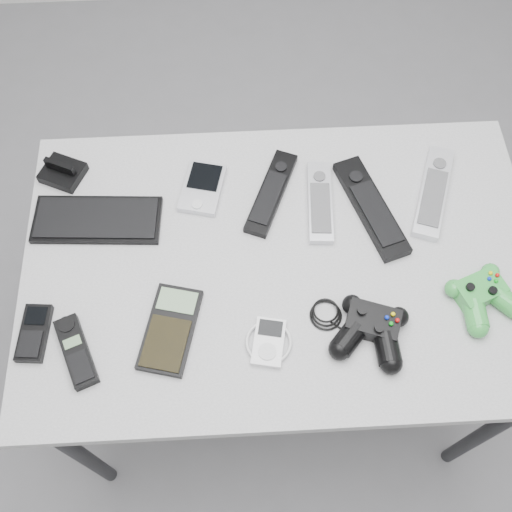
{
  "coord_description": "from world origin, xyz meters",
  "views": [
    {
      "loc": [
        -0.05,
        -0.52,
        1.81
      ],
      "look_at": [
        -0.02,
        0.05,
        0.73
      ],
      "focal_mm": 42.0,
      "sensor_mm": 36.0,
      "label": 1
    }
  ],
  "objects_px": {
    "remote_silver_b": "(433,192)",
    "remote_black_b": "(371,207)",
    "desk": "(281,274)",
    "cordless_handset": "(76,351)",
    "pda": "(202,188)",
    "remote_silver_a": "(320,202)",
    "controller_green": "(484,295)",
    "remote_black_a": "(271,192)",
    "mp3_player": "(269,342)",
    "calculator": "(170,329)",
    "controller_black": "(371,328)",
    "mobile_phone": "(34,333)",
    "pda_keyboard": "(97,219)"
  },
  "relations": [
    {
      "from": "pda_keyboard",
      "to": "mobile_phone",
      "type": "relative_size",
      "value": 2.34
    },
    {
      "from": "mobile_phone",
      "to": "controller_green",
      "type": "bearing_deg",
      "value": 6.69
    },
    {
      "from": "controller_green",
      "to": "pda_keyboard",
      "type": "bearing_deg",
      "value": 142.47
    },
    {
      "from": "remote_silver_b",
      "to": "mp3_player",
      "type": "xyz_separation_m",
      "value": [
        -0.38,
        -0.32,
        -0.0
      ]
    },
    {
      "from": "mp3_player",
      "to": "remote_black_a",
      "type": "bearing_deg",
      "value": 96.53
    },
    {
      "from": "remote_silver_a",
      "to": "remote_black_a",
      "type": "height_order",
      "value": "same"
    },
    {
      "from": "desk",
      "to": "controller_green",
      "type": "xyz_separation_m",
      "value": [
        0.39,
        -0.11,
        0.08
      ]
    },
    {
      "from": "remote_black_b",
      "to": "remote_silver_a",
      "type": "bearing_deg",
      "value": 151.36
    },
    {
      "from": "mobile_phone",
      "to": "mp3_player",
      "type": "xyz_separation_m",
      "value": [
        0.45,
        -0.04,
        -0.0
      ]
    },
    {
      "from": "controller_black",
      "to": "controller_green",
      "type": "height_order",
      "value": "controller_black"
    },
    {
      "from": "desk",
      "to": "remote_silver_a",
      "type": "distance_m",
      "value": 0.18
    },
    {
      "from": "desk",
      "to": "pda",
      "type": "relative_size",
      "value": 8.3
    },
    {
      "from": "mp3_player",
      "to": "controller_black",
      "type": "bearing_deg",
      "value": 14.41
    },
    {
      "from": "mp3_player",
      "to": "controller_green",
      "type": "bearing_deg",
      "value": 20.33
    },
    {
      "from": "pda",
      "to": "controller_green",
      "type": "distance_m",
      "value": 0.62
    },
    {
      "from": "desk",
      "to": "pda",
      "type": "xyz_separation_m",
      "value": [
        -0.16,
        0.18,
        0.07
      ]
    },
    {
      "from": "remote_silver_a",
      "to": "controller_green",
      "type": "height_order",
      "value": "controller_green"
    },
    {
      "from": "desk",
      "to": "calculator",
      "type": "height_order",
      "value": "calculator"
    },
    {
      "from": "cordless_handset",
      "to": "calculator",
      "type": "relative_size",
      "value": 0.81
    },
    {
      "from": "remote_silver_b",
      "to": "cordless_handset",
      "type": "distance_m",
      "value": 0.81
    },
    {
      "from": "calculator",
      "to": "controller_black",
      "type": "relative_size",
      "value": 0.75
    },
    {
      "from": "pda_keyboard",
      "to": "desk",
      "type": "bearing_deg",
      "value": -13.07
    },
    {
      "from": "remote_silver_b",
      "to": "remote_black_b",
      "type": "bearing_deg",
      "value": -147.11
    },
    {
      "from": "controller_green",
      "to": "calculator",
      "type": "bearing_deg",
      "value": 161.68
    },
    {
      "from": "remote_silver_b",
      "to": "controller_green",
      "type": "relative_size",
      "value": 1.69
    },
    {
      "from": "pda",
      "to": "remote_black_b",
      "type": "xyz_separation_m",
      "value": [
        0.36,
        -0.07,
        0.0
      ]
    },
    {
      "from": "pda",
      "to": "controller_green",
      "type": "relative_size",
      "value": 0.92
    },
    {
      "from": "remote_black_a",
      "to": "mp3_player",
      "type": "height_order",
      "value": "remote_black_a"
    },
    {
      "from": "remote_black_b",
      "to": "calculator",
      "type": "distance_m",
      "value": 0.5
    },
    {
      "from": "remote_silver_a",
      "to": "controller_green",
      "type": "bearing_deg",
      "value": -35.16
    },
    {
      "from": "mp3_player",
      "to": "remote_silver_a",
      "type": "bearing_deg",
      "value": 78.31
    },
    {
      "from": "remote_silver_a",
      "to": "mp3_player",
      "type": "xyz_separation_m",
      "value": [
        -0.13,
        -0.31,
        -0.0
      ]
    },
    {
      "from": "remote_black_a",
      "to": "calculator",
      "type": "relative_size",
      "value": 1.23
    },
    {
      "from": "remote_silver_b",
      "to": "controller_black",
      "type": "relative_size",
      "value": 0.99
    },
    {
      "from": "remote_black_b",
      "to": "mobile_phone",
      "type": "xyz_separation_m",
      "value": [
        -0.69,
        -0.25,
        -0.0
      ]
    },
    {
      "from": "desk",
      "to": "remote_silver_b",
      "type": "distance_m",
      "value": 0.38
    },
    {
      "from": "remote_silver_b",
      "to": "remote_black_a",
      "type": "bearing_deg",
      "value": -162.84
    },
    {
      "from": "pda_keyboard",
      "to": "calculator",
      "type": "bearing_deg",
      "value": -54.72
    },
    {
      "from": "remote_silver_a",
      "to": "calculator",
      "type": "bearing_deg",
      "value": -135.3
    },
    {
      "from": "remote_black_a",
      "to": "controller_black",
      "type": "distance_m",
      "value": 0.37
    },
    {
      "from": "controller_green",
      "to": "desk",
      "type": "bearing_deg",
      "value": 142.99
    },
    {
      "from": "remote_silver_b",
      "to": "calculator",
      "type": "relative_size",
      "value": 1.33
    },
    {
      "from": "pda_keyboard",
      "to": "calculator",
      "type": "xyz_separation_m",
      "value": [
        0.16,
        -0.26,
        0.0
      ]
    },
    {
      "from": "desk",
      "to": "controller_green",
      "type": "height_order",
      "value": "controller_green"
    },
    {
      "from": "desk",
      "to": "controller_black",
      "type": "height_order",
      "value": "controller_black"
    },
    {
      "from": "pda_keyboard",
      "to": "pda",
      "type": "height_order",
      "value": "pda"
    },
    {
      "from": "mp3_player",
      "to": "calculator",
      "type": "bearing_deg",
      "value": -179.82
    },
    {
      "from": "remote_black_a",
      "to": "calculator",
      "type": "distance_m",
      "value": 0.37
    },
    {
      "from": "remote_silver_a",
      "to": "mobile_phone",
      "type": "distance_m",
      "value": 0.64
    },
    {
      "from": "desk",
      "to": "cordless_handset",
      "type": "bearing_deg",
      "value": -156.28
    }
  ]
}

